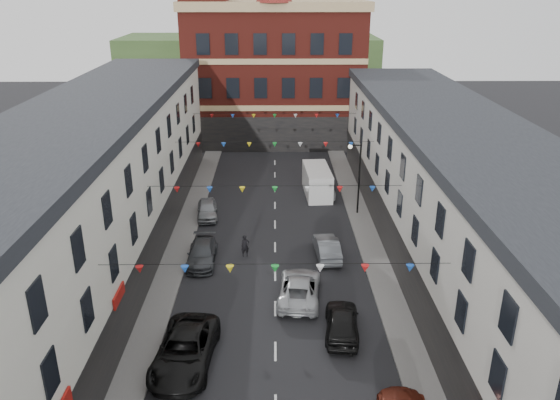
{
  "coord_description": "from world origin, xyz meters",
  "views": [
    {
      "loc": [
        0.01,
        -27.34,
        17.74
      ],
      "look_at": [
        0.35,
        7.17,
        4.01
      ],
      "focal_mm": 35.0,
      "sensor_mm": 36.0,
      "label": 1
    }
  ],
  "objects_px": {
    "street_lamp": "(357,169)",
    "car_left_e": "(207,209)",
    "car_right_d": "(342,322)",
    "car_right_f": "(319,186)",
    "white_van": "(317,181)",
    "car_left_d": "(202,253)",
    "car_left_c": "(185,350)",
    "pedestrian": "(245,246)",
    "car_right_e": "(327,247)",
    "moving_car": "(299,288)"
  },
  "relations": [
    {
      "from": "car_left_c",
      "to": "car_right_f",
      "type": "height_order",
      "value": "car_left_c"
    },
    {
      "from": "white_van",
      "to": "street_lamp",
      "type": "bearing_deg",
      "value": -62.72
    },
    {
      "from": "car_left_e",
      "to": "car_right_d",
      "type": "height_order",
      "value": "car_right_d"
    },
    {
      "from": "white_van",
      "to": "car_left_d",
      "type": "bearing_deg",
      "value": -127.41
    },
    {
      "from": "car_right_f",
      "to": "street_lamp",
      "type": "bearing_deg",
      "value": 115.3
    },
    {
      "from": "car_left_d",
      "to": "car_right_f",
      "type": "height_order",
      "value": "car_right_f"
    },
    {
      "from": "car_left_c",
      "to": "pedestrian",
      "type": "xyz_separation_m",
      "value": [
        2.41,
        11.61,
        -0.03
      ]
    },
    {
      "from": "street_lamp",
      "to": "car_left_c",
      "type": "height_order",
      "value": "street_lamp"
    },
    {
      "from": "white_van",
      "to": "car_left_c",
      "type": "bearing_deg",
      "value": -112.48
    },
    {
      "from": "car_left_c",
      "to": "pedestrian",
      "type": "distance_m",
      "value": 11.85
    },
    {
      "from": "car_right_d",
      "to": "car_right_f",
      "type": "relative_size",
      "value": 0.86
    },
    {
      "from": "street_lamp",
      "to": "car_right_f",
      "type": "height_order",
      "value": "street_lamp"
    },
    {
      "from": "street_lamp",
      "to": "car_left_d",
      "type": "distance_m",
      "value": 14.51
    },
    {
      "from": "car_left_e",
      "to": "car_right_f",
      "type": "distance_m",
      "value": 10.8
    },
    {
      "from": "car_left_d",
      "to": "white_van",
      "type": "distance_m",
      "value": 15.6
    },
    {
      "from": "car_right_d",
      "to": "car_left_d",
      "type": "bearing_deg",
      "value": -38.64
    },
    {
      "from": "car_right_d",
      "to": "car_right_e",
      "type": "bearing_deg",
      "value": -84.63
    },
    {
      "from": "street_lamp",
      "to": "car_left_e",
      "type": "xyz_separation_m",
      "value": [
        -12.05,
        -0.47,
        -3.23
      ]
    },
    {
      "from": "street_lamp",
      "to": "car_right_f",
      "type": "xyz_separation_m",
      "value": [
        -2.58,
        4.73,
        -3.18
      ]
    },
    {
      "from": "car_left_d",
      "to": "car_right_e",
      "type": "xyz_separation_m",
      "value": [
        8.57,
        0.77,
        0.04
      ]
    },
    {
      "from": "car_left_c",
      "to": "car_right_f",
      "type": "xyz_separation_m",
      "value": [
        8.45,
        23.68,
        -0.1
      ]
    },
    {
      "from": "car_left_d",
      "to": "car_right_f",
      "type": "distance_m",
      "value": 15.72
    },
    {
      "from": "car_left_c",
      "to": "car_right_e",
      "type": "xyz_separation_m",
      "value": [
        8.09,
        11.51,
        -0.11
      ]
    },
    {
      "from": "street_lamp",
      "to": "car_right_e",
      "type": "distance_m",
      "value": 8.61
    },
    {
      "from": "car_right_d",
      "to": "street_lamp",
      "type": "bearing_deg",
      "value": -94.78
    },
    {
      "from": "car_left_c",
      "to": "moving_car",
      "type": "relative_size",
      "value": 1.13
    },
    {
      "from": "car_left_d",
      "to": "pedestrian",
      "type": "distance_m",
      "value": 3.02
    },
    {
      "from": "car_left_d",
      "to": "car_right_f",
      "type": "relative_size",
      "value": 0.89
    },
    {
      "from": "pedestrian",
      "to": "moving_car",
      "type": "bearing_deg",
      "value": -77.66
    },
    {
      "from": "white_van",
      "to": "pedestrian",
      "type": "bearing_deg",
      "value": -119.22
    },
    {
      "from": "car_left_d",
      "to": "car_right_e",
      "type": "distance_m",
      "value": 8.61
    },
    {
      "from": "street_lamp",
      "to": "car_left_d",
      "type": "xyz_separation_m",
      "value": [
        -11.52,
        -8.2,
        -3.24
      ]
    },
    {
      "from": "car_right_d",
      "to": "white_van",
      "type": "bearing_deg",
      "value": -85.17
    },
    {
      "from": "car_right_e",
      "to": "moving_car",
      "type": "bearing_deg",
      "value": 64.78
    },
    {
      "from": "car_left_c",
      "to": "car_right_d",
      "type": "distance_m",
      "value": 8.45
    },
    {
      "from": "white_van",
      "to": "pedestrian",
      "type": "relative_size",
      "value": 3.5
    },
    {
      "from": "car_left_d",
      "to": "car_left_e",
      "type": "xyz_separation_m",
      "value": [
        -0.53,
        7.73,
        0.01
      ]
    },
    {
      "from": "pedestrian",
      "to": "car_right_d",
      "type": "bearing_deg",
      "value": -78.38
    },
    {
      "from": "car_left_e",
      "to": "pedestrian",
      "type": "xyz_separation_m",
      "value": [
        3.42,
        -6.87,
        0.11
      ]
    },
    {
      "from": "car_right_f",
      "to": "white_van",
      "type": "bearing_deg",
      "value": 13.61
    },
    {
      "from": "car_right_f",
      "to": "pedestrian",
      "type": "bearing_deg",
      "value": 60.07
    },
    {
      "from": "car_right_d",
      "to": "car_right_f",
      "type": "height_order",
      "value": "car_right_d"
    },
    {
      "from": "white_van",
      "to": "car_right_f",
      "type": "bearing_deg",
      "value": 13.78
    },
    {
      "from": "pedestrian",
      "to": "car_left_c",
      "type": "bearing_deg",
      "value": -121.94
    },
    {
      "from": "street_lamp",
      "to": "car_right_d",
      "type": "relative_size",
      "value": 1.35
    },
    {
      "from": "car_left_d",
      "to": "car_right_f",
      "type": "xyz_separation_m",
      "value": [
        8.94,
        12.93,
        0.05
      ]
    },
    {
      "from": "car_left_d",
      "to": "car_left_e",
      "type": "height_order",
      "value": "car_left_e"
    },
    {
      "from": "car_right_d",
      "to": "white_van",
      "type": "distance_m",
      "value": 21.17
    },
    {
      "from": "car_left_d",
      "to": "pedestrian",
      "type": "relative_size",
      "value": 2.91
    },
    {
      "from": "car_left_d",
      "to": "white_van",
      "type": "bearing_deg",
      "value": 54.73
    }
  ]
}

